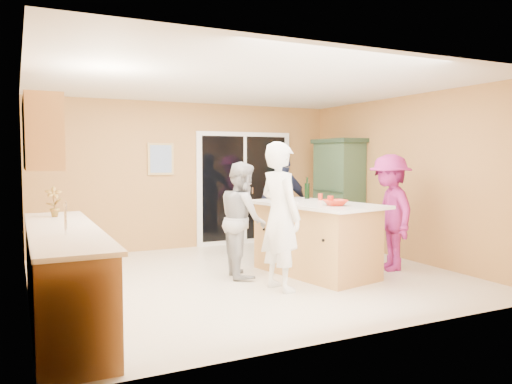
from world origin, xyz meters
name	(u,v)px	position (x,y,z in m)	size (l,w,h in m)	color
floor	(249,277)	(0.00, 0.00, 0.00)	(5.50, 5.50, 0.00)	beige
ceiling	(249,84)	(0.00, 0.00, 2.60)	(5.50, 5.00, 0.10)	silver
wall_back	(191,176)	(0.00, 2.50, 1.30)	(5.50, 0.10, 2.60)	tan
wall_front	(367,194)	(0.00, -2.50, 1.30)	(5.50, 0.10, 2.60)	tan
wall_left	(25,187)	(-2.75, 0.00, 1.30)	(0.10, 5.00, 2.60)	tan
wall_right	(406,178)	(2.75, 0.00, 1.30)	(0.10, 5.00, 2.60)	tan
left_cabinet_run	(64,279)	(-2.45, -1.05, 0.46)	(0.65, 3.05, 1.24)	tan
upper_cabinets	(41,135)	(-2.58, -0.20, 1.88)	(0.35, 1.60, 0.75)	tan
sliding_door	(245,188)	(1.05, 2.46, 1.05)	(1.90, 0.07, 2.10)	white
framed_picture	(161,159)	(-0.55, 2.48, 1.60)	(0.46, 0.04, 0.56)	tan
kitchen_island	(315,241)	(0.90, -0.25, 0.47)	(1.39, 2.07, 1.00)	tan
green_hutch	(339,194)	(2.49, 1.46, 0.96)	(0.56, 1.07, 1.96)	#1E3121
woman_white	(280,216)	(0.06, -0.76, 0.91)	(0.66, 0.44, 1.82)	white
woman_grey	(243,219)	(-0.06, 0.09, 0.78)	(0.76, 0.59, 1.57)	#A6A6A9
woman_navy	(283,206)	(0.95, 0.79, 0.85)	(1.00, 0.42, 1.71)	#1A253A
woman_magenta	(390,212)	(2.01, -0.48, 0.84)	(1.08, 0.62, 1.67)	#98216B
serving_bowl	(335,203)	(0.91, -0.71, 1.04)	(0.31, 0.31, 0.08)	red
tulip_vase	(54,202)	(-2.45, 0.09, 1.12)	(0.19, 0.13, 0.35)	#BD3512
tumbler_near	(320,197)	(1.19, 0.08, 1.05)	(0.07, 0.07, 0.10)	red
tumbler_far	(330,200)	(0.93, -0.56, 1.06)	(0.08, 0.08, 0.12)	red
wine_bottle	(307,190)	(1.14, 0.37, 1.13)	(0.08, 0.08, 0.33)	black
white_plate	(292,202)	(0.64, -0.04, 1.01)	(0.21, 0.21, 0.01)	silver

